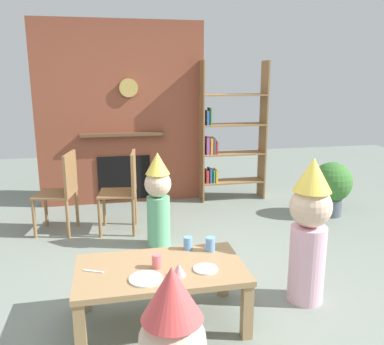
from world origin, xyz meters
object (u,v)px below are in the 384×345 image
Objects in this scene: dining_chair_left at (63,188)px; paper_cup_near_left at (188,243)px; bookshelf at (228,139)px; dining_chair_middle at (126,187)px; birthday_cake_slice at (179,270)px; paper_plate_front at (206,269)px; paper_plate_rear at (146,279)px; coffee_table at (161,276)px; child_in_pink at (309,227)px; potted_plant_tall at (332,185)px; paper_cup_near_right at (210,244)px; paper_cup_center at (157,261)px; child_by_the_chairs at (158,197)px.

paper_cup_near_left is at bearing 134.28° from dining_chair_left.
bookshelf reaches higher than dining_chair_middle.
dining_chair_left is (-0.93, 2.07, 0.04)m from birthday_cake_slice.
paper_plate_rear is at bearing -172.47° from paper_plate_front.
child_in_pink is (1.14, 0.08, 0.23)m from coffee_table.
potted_plant_tall is at bearing 38.75° from paper_plate_rear.
birthday_cake_slice is 1.99m from dining_chair_middle.
paper_cup_near_left is at bearing 111.17° from dining_chair_middle.
dining_chair_middle reaches higher than paper_plate_rear.
bookshelf is at bearing 70.75° from paper_cup_near_right.
child_by_the_chairs is (0.18, 1.35, 0.04)m from paper_cup_center.
bookshelf reaches higher than coffee_table.
paper_plate_front is 2.32m from dining_chair_left.
child_in_pink reaches higher than coffee_table.
bookshelf is 19.60× the size of paper_cup_near_left.
child_in_pink is (0.89, -0.18, 0.12)m from paper_cup_near_left.
dining_chair_left reaches higher than paper_cup_near_left.
birthday_cake_slice is at bearing -138.82° from potted_plant_tall.
birthday_cake_slice is 3.01m from potted_plant_tall.
paper_cup_near_left is at bearing 70.60° from birthday_cake_slice.
paper_cup_near_right reaches higher than paper_cup_near_left.
dining_chair_left is 1.34× the size of potted_plant_tall.
dining_chair_left is (-0.98, 0.58, -0.00)m from child_by_the_chairs.
dining_chair_left is (-1.07, 1.67, 0.03)m from paper_cup_near_left.
paper_cup_near_right is at bearing 24.66° from paper_cup_center.
paper_plate_rear is 3.19m from potted_plant_tall.
paper_cup_near_left is 0.36m from paper_plate_front.
dining_chair_left is (-1.96, 1.86, -0.09)m from child_in_pink.
potted_plant_tall is (1.23, 1.76, -0.21)m from child_in_pink.
potted_plant_tall is at bearing 36.70° from paper_cup_near_left.
paper_cup_near_right is 2.13m from dining_chair_left.
child_by_the_chairs is at bearing 82.45° from paper_cup_center.
bookshelf is at bearing -139.71° from dining_chair_middle.
child_in_pink is at bearing 10.40° from paper_plate_rear.
coffee_table is 1.19× the size of child_by_the_chairs.
dining_chair_middle is at bearing -141.61° from child_by_the_chairs.
bookshelf is 19.67× the size of paper_cup_center.
coffee_table is 11.57× the size of birthday_cake_slice.
coffee_table is 0.20m from birthday_cake_slice.
paper_cup_near_left is at bearing 98.23° from paper_plate_front.
paper_cup_near_left is at bearing 48.76° from paper_plate_rear.
potted_plant_tall is (2.39, 1.84, -0.09)m from paper_cup_center.
paper_plate_front is at bearing 130.62° from dining_chair_left.
paper_cup_near_left is 0.14× the size of potted_plant_tall.
coffee_table is at bearing 0.00° from child_in_pink.
dining_chair_left reaches higher than paper_plate_rear.
child_by_the_chairs is (-0.09, 1.09, 0.04)m from paper_cup_near_left.
potted_plant_tall is at bearing -128.73° from child_in_pink.
dining_chair_left is (-1.23, 1.74, 0.03)m from paper_cup_near_right.
child_in_pink is 1.61m from child_by_the_chairs.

